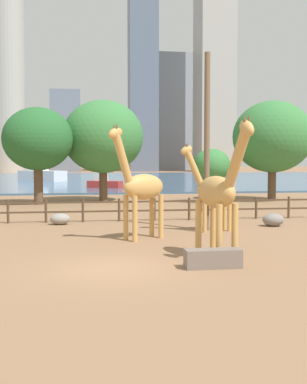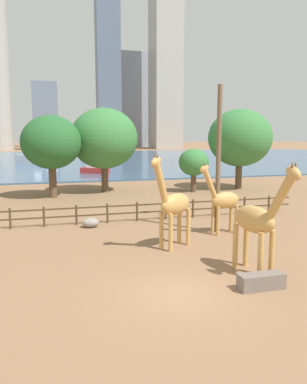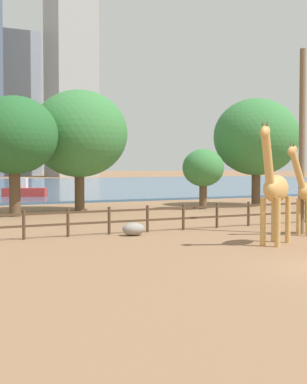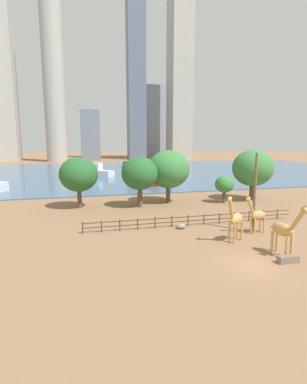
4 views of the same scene
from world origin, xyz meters
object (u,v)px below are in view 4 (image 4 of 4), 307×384
boulder_near_fence (278,225)px  tree_left_small (253,168)px  tree_center_broad (79,175)px  tree_right_tall (140,174)px  giraffe_young (284,230)px  boat_sailboat (125,166)px  tree_right_small (224,184)px  boat_ferry (149,183)px  boulder_by_pole (181,226)px  feeding_trough (288,259)px  tree_left_large (168,169)px  giraffe_tall (235,219)px  utility_pole (255,193)px  boat_tug (99,172)px  giraffe_companion (257,215)px

boulder_near_fence → tree_left_small: 17.51m
tree_center_broad → tree_right_tall: bearing=-10.8°
giraffe_young → boat_sailboat: (0.43, 89.64, -1.31)m
tree_right_tall → boat_sailboat: bearing=82.8°
tree_right_small → boat_ferry: tree_right_small is taller
boulder_by_pole → feeding_trough: size_ratio=0.60×
tree_left_large → tree_right_tall: 5.64m
giraffe_tall → feeding_trough: (1.58, -5.90, -2.01)m
boulder_by_pole → tree_center_broad: 18.60m
giraffe_tall → boat_ferry: (0.22, 37.64, -1.48)m
boulder_by_pole → boat_ferry: size_ratio=0.24×
feeding_trough → tree_center_broad: tree_center_broad is taller
giraffe_young → utility_pole: utility_pole is taller
boulder_by_pole → tree_left_small: tree_left_small is taller
feeding_trough → tree_left_small: size_ratio=0.21×
utility_pole → feeding_trough: bearing=-103.5°
feeding_trough → boat_tug: 66.64m
tree_left_large → boat_tug: 40.73m
utility_pole → boat_tug: 58.96m
tree_right_tall → feeding_trough: bearing=-72.7°
boulder_by_pole → boulder_near_fence: bearing=-11.9°
giraffe_companion → giraffe_young: giraffe_young is taller
boat_ferry → boat_tug: (-9.18, 22.26, 0.62)m
boulder_near_fence → feeding_trough: boulder_near_fence is taller
giraffe_tall → tree_left_small: size_ratio=0.58×
giraffe_tall → giraffe_companion: bearing=173.9°
tree_left_large → boat_tug: bearing=101.8°
giraffe_companion → giraffe_young: bearing=66.5°
boulder_near_fence → boat_sailboat: (-4.76, 82.02, 0.68)m
utility_pole → tree_right_small: (4.53, 15.41, -1.32)m
boat_sailboat → boat_tug: size_ratio=0.67×
boulder_by_pole → tree_left_large: 15.86m
boulder_near_fence → feeding_trough: bearing=-122.6°
tree_left_small → boat_tug: 47.20m
tree_left_small → boat_sailboat: (-11.07, 66.52, -4.46)m
tree_center_broad → giraffe_companion: bearing=-43.9°
tree_left_large → boat_sailboat: bearing=87.1°
tree_right_tall → boat_tug: (-3.11, 41.88, -3.66)m
giraffe_young → boat_sailboat: boat_sailboat is taller
boulder_by_pole → boat_sailboat: bearing=85.5°
giraffe_companion → tree_center_broad: tree_center_broad is taller
feeding_trough → boat_ferry: bearing=91.8°
tree_center_broad → tree_right_tall: (8.89, -1.69, 0.07)m
giraffe_companion → tree_left_large: tree_left_large is taller
boulder_by_pole → tree_left_large: size_ratio=0.13×
tree_right_tall → boat_sailboat: tree_right_tall is taller
giraffe_companion → giraffe_young: 6.56m
boat_sailboat → boulder_by_pole: bearing=-1.4°
utility_pole → boulder_by_pole: utility_pole is taller
feeding_trough → tree_right_tall: (-7.44, 23.92, 4.81)m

